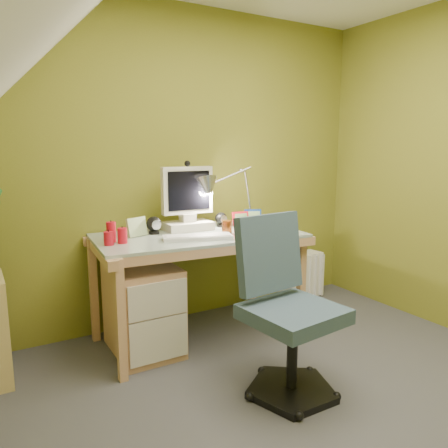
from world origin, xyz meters
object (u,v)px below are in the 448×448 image
monitor (187,194)px  desk (199,286)px  desk_lamp (240,183)px  radiator (301,276)px  task_chair (293,311)px

monitor → desk: bearing=-87.9°
desk → monitor: bearing=94.6°
monitor → desk_lamp: bearing=2.1°
desk → radiator: (1.18, 0.28, -0.18)m
desk_lamp → task_chair: size_ratio=0.66×
desk → desk_lamp: (0.45, 0.18, 0.70)m
monitor → task_chair: bearing=-82.5°
desk_lamp → radiator: desk_lamp is taller
task_chair → radiator: (1.08, 1.20, -0.28)m
monitor → desk_lamp: size_ratio=0.81×
desk_lamp → task_chair: 1.30m
desk_lamp → radiator: size_ratio=1.57×
monitor → radiator: 1.44m
desk → task_chair: bearing=-79.0°
desk → task_chair: (0.10, -0.92, 0.11)m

